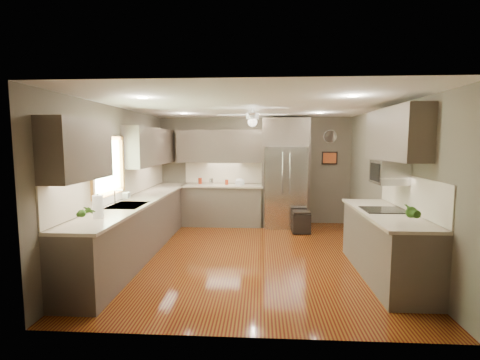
# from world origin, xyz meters

# --- Properties ---
(floor) EXTENTS (5.00, 5.00, 0.00)m
(floor) POSITION_xyz_m (0.00, 0.00, 0.00)
(floor) COLOR #471009
(floor) RESTS_ON ground
(ceiling) EXTENTS (5.00, 5.00, 0.00)m
(ceiling) POSITION_xyz_m (0.00, 0.00, 2.50)
(ceiling) COLOR white
(ceiling) RESTS_ON ground
(wall_back) EXTENTS (4.50, 0.00, 4.50)m
(wall_back) POSITION_xyz_m (0.00, 2.50, 1.25)
(wall_back) COLOR #5D5547
(wall_back) RESTS_ON ground
(wall_front) EXTENTS (4.50, 0.00, 4.50)m
(wall_front) POSITION_xyz_m (0.00, -2.50, 1.25)
(wall_front) COLOR #5D5547
(wall_front) RESTS_ON ground
(wall_left) EXTENTS (0.00, 5.00, 5.00)m
(wall_left) POSITION_xyz_m (-2.25, 0.00, 1.25)
(wall_left) COLOR #5D5547
(wall_left) RESTS_ON ground
(wall_right) EXTENTS (0.00, 5.00, 5.00)m
(wall_right) POSITION_xyz_m (2.25, 0.00, 1.25)
(wall_right) COLOR #5D5547
(wall_right) RESTS_ON ground
(canister_a) EXTENTS (0.10, 0.10, 0.14)m
(canister_a) POSITION_xyz_m (-1.26, 2.24, 1.02)
(canister_a) COLOR maroon
(canister_a) RESTS_ON back_run
(canister_b) EXTENTS (0.11, 0.11, 0.15)m
(canister_b) POSITION_xyz_m (-1.00, 2.24, 1.01)
(canister_b) COLOR silver
(canister_b) RESTS_ON back_run
(canister_d) EXTENTS (0.09, 0.09, 0.11)m
(canister_d) POSITION_xyz_m (-0.64, 2.19, 1.00)
(canister_d) COLOR maroon
(canister_d) RESTS_ON back_run
(soap_bottle) EXTENTS (0.10, 0.10, 0.21)m
(soap_bottle) POSITION_xyz_m (-2.06, -0.17, 1.05)
(soap_bottle) COLOR white
(soap_bottle) RESTS_ON left_run
(potted_plant_left) EXTENTS (0.16, 0.12, 0.30)m
(potted_plant_left) POSITION_xyz_m (-1.94, -1.78, 1.09)
(potted_plant_left) COLOR #31611B
(potted_plant_left) RESTS_ON left_run
(potted_plant_right) EXTENTS (0.19, 0.16, 0.31)m
(potted_plant_right) POSITION_xyz_m (1.93, -1.57, 1.10)
(potted_plant_right) COLOR #31611B
(potted_plant_right) RESTS_ON right_run
(bowl) EXTENTS (0.32, 0.32, 0.06)m
(bowl) POSITION_xyz_m (-0.33, 2.16, 0.97)
(bowl) COLOR #C2C191
(bowl) RESTS_ON back_run
(left_run) EXTENTS (0.65, 4.70, 1.45)m
(left_run) POSITION_xyz_m (-1.95, 0.15, 0.48)
(left_run) COLOR #4A4035
(left_run) RESTS_ON ground
(back_run) EXTENTS (1.85, 0.65, 1.45)m
(back_run) POSITION_xyz_m (-0.72, 2.20, 0.48)
(back_run) COLOR #4A4035
(back_run) RESTS_ON ground
(uppers) EXTENTS (4.50, 4.70, 0.95)m
(uppers) POSITION_xyz_m (-0.74, 0.71, 1.87)
(uppers) COLOR #4A4035
(uppers) RESTS_ON wall_left
(window) EXTENTS (0.05, 1.12, 0.92)m
(window) POSITION_xyz_m (-2.22, -0.50, 1.55)
(window) COLOR #BFF2B2
(window) RESTS_ON wall_left
(sink) EXTENTS (0.50, 0.70, 0.32)m
(sink) POSITION_xyz_m (-1.93, -0.50, 0.91)
(sink) COLOR silver
(sink) RESTS_ON left_run
(refrigerator) EXTENTS (1.06, 0.75, 2.45)m
(refrigerator) POSITION_xyz_m (0.70, 2.16, 1.19)
(refrigerator) COLOR silver
(refrigerator) RESTS_ON ground
(right_run) EXTENTS (0.70, 2.20, 1.45)m
(right_run) POSITION_xyz_m (1.93, -0.80, 0.48)
(right_run) COLOR #4A4035
(right_run) RESTS_ON ground
(microwave) EXTENTS (0.43, 0.55, 0.34)m
(microwave) POSITION_xyz_m (2.03, -0.55, 1.48)
(microwave) COLOR silver
(microwave) RESTS_ON wall_right
(ceiling_fan) EXTENTS (1.18, 1.18, 0.32)m
(ceiling_fan) POSITION_xyz_m (-0.00, 0.30, 2.33)
(ceiling_fan) COLOR white
(ceiling_fan) RESTS_ON ceiling
(recessed_lights) EXTENTS (2.84, 3.14, 0.01)m
(recessed_lights) POSITION_xyz_m (-0.04, 0.40, 2.49)
(recessed_lights) COLOR white
(recessed_lights) RESTS_ON ceiling
(wall_clock) EXTENTS (0.30, 0.03, 0.30)m
(wall_clock) POSITION_xyz_m (1.75, 2.48, 2.05)
(wall_clock) COLOR white
(wall_clock) RESTS_ON wall_back
(framed_print) EXTENTS (0.36, 0.03, 0.30)m
(framed_print) POSITION_xyz_m (1.75, 2.48, 1.55)
(framed_print) COLOR black
(framed_print) RESTS_ON wall_back
(stool) EXTENTS (0.38, 0.38, 0.46)m
(stool) POSITION_xyz_m (1.00, 1.54, 0.24)
(stool) COLOR black
(stool) RESTS_ON ground
(paper_towel) EXTENTS (0.13, 0.13, 0.33)m
(paper_towel) POSITION_xyz_m (-1.95, -1.44, 1.08)
(paper_towel) COLOR white
(paper_towel) RESTS_ON left_run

